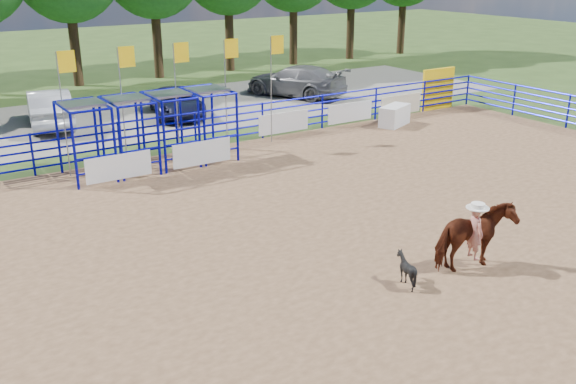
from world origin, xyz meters
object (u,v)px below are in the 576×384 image
at_px(car_b, 49,108).
at_px(calf, 406,269).
at_px(car_c, 177,102).
at_px(car_d, 296,81).
at_px(horse_and_rider, 475,235).
at_px(announcer_table, 395,116).

bearing_deg(car_b, calf, 108.35).
bearing_deg(calf, car_c, -42.18).
height_order(calf, car_b, car_b).
xyz_separation_m(car_b, car_d, (12.74, -0.29, 0.01)).
distance_m(horse_and_rider, car_b, 20.31).
xyz_separation_m(announcer_table, car_c, (-7.31, 6.96, 0.19)).
xyz_separation_m(car_b, car_c, (5.49, -1.16, -0.17)).
bearing_deg(car_d, announcer_table, 67.09).
height_order(horse_and_rider, car_b, horse_and_rider).
height_order(calf, car_d, car_d).
bearing_deg(car_c, car_b, -177.12).
xyz_separation_m(calf, car_d, (9.68, 19.15, 0.44)).
distance_m(horse_and_rider, calf, 1.95).
distance_m(car_b, car_d, 12.75).
bearing_deg(car_c, car_d, 21.72).
distance_m(car_c, car_d, 7.31).
height_order(horse_and_rider, car_c, horse_and_rider).
relative_size(car_c, car_d, 0.82).
bearing_deg(announcer_table, car_c, 136.41).
xyz_separation_m(announcer_table, car_b, (-12.80, 8.12, 0.36)).
distance_m(announcer_table, car_d, 7.84).
xyz_separation_m(announcer_table, calf, (-9.74, -11.32, -0.07)).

